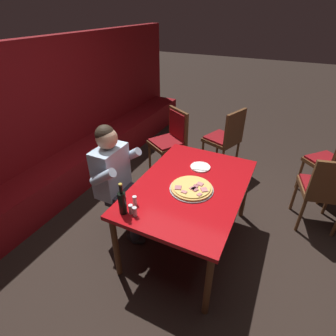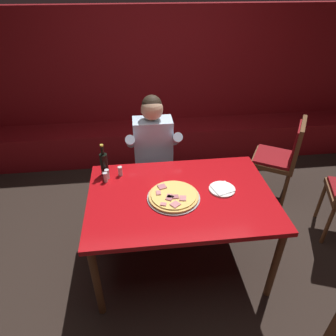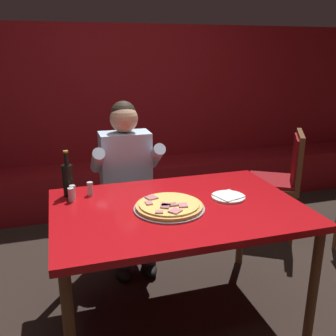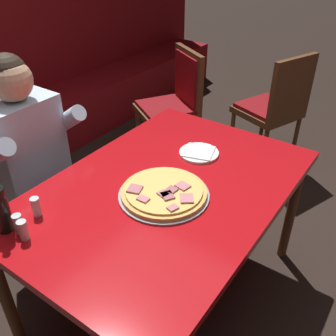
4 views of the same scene
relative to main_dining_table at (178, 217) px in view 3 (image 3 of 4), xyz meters
The scene contains 12 objects.
ground_plane 0.68m from the main_dining_table, ahead, with size 24.00×24.00×0.00m, color black.
booth_wall_panel 2.20m from the main_dining_table, 90.00° to the left, with size 6.80×0.16×1.90m, color maroon.
booth_bench 1.91m from the main_dining_table, 90.00° to the left, with size 6.46×0.48×0.46m, color maroon.
main_dining_table is the anchor object (origin of this frame).
pizza 0.12m from the main_dining_table, 149.91° to the right, with size 0.41×0.41×0.05m.
plate_white_paper 0.35m from the main_dining_table, ahead, with size 0.21×0.21×0.02m.
beer_bottle 0.72m from the main_dining_table, 149.70° to the left, with size 0.07×0.07×0.29m.
shaker_parmesan 0.66m from the main_dining_table, 153.46° to the left, with size 0.04×0.04×0.09m.
shaker_black_pepper 0.58m from the main_dining_table, 145.84° to the left, with size 0.04×0.04×0.09m.
shaker_oregano 0.65m from the main_dining_table, 157.53° to the left, with size 0.04×0.04×0.09m.
diner_seated_blue_shirt 0.74m from the main_dining_table, 102.42° to the left, with size 0.53×0.53×1.27m.
dining_chair_by_booth 1.47m from the main_dining_table, 32.53° to the left, with size 0.60×0.60×0.96m.
Camera 3 is at (-0.64, -1.93, 1.63)m, focal length 40.00 mm.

